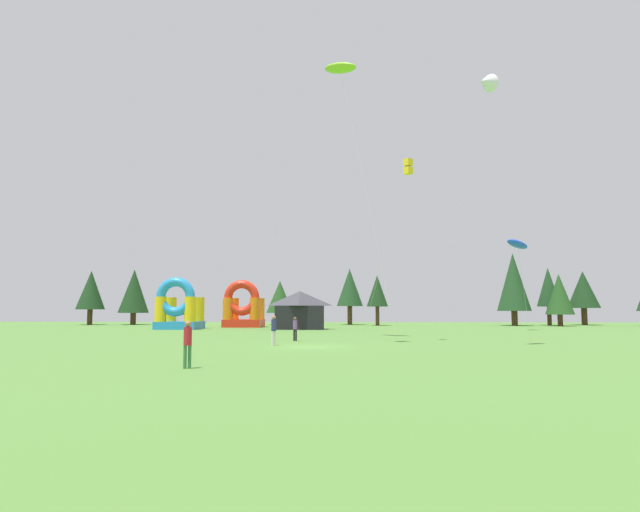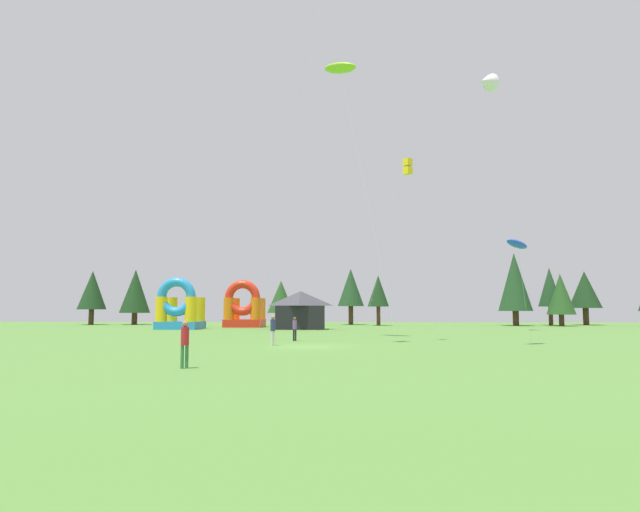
# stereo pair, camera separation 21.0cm
# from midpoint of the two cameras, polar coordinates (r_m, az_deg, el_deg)

# --- Properties ---
(ground_plane) EXTENTS (120.00, 120.00, 0.00)m
(ground_plane) POSITION_cam_midpoint_polar(r_m,az_deg,el_deg) (34.15, -1.25, -9.26)
(ground_plane) COLOR #548438
(kite_yellow_box) EXTENTS (3.73, 4.10, 13.07)m
(kite_yellow_box) POSITION_cam_midpoint_polar(r_m,az_deg,el_deg) (41.10, 8.85, 8.98)
(kite_yellow_box) COLOR yellow
(kite_yellow_box) RESTS_ON ground_plane
(kite_lime_parafoil) EXTENTS (5.73, 4.09, 22.70)m
(kite_lime_parafoil) POSITION_cam_midpoint_polar(r_m,az_deg,el_deg) (48.11, 1.95, 18.68)
(kite_lime_parafoil) COLOR #8CD826
(kite_lime_parafoil) RESTS_ON ground_plane
(kite_white_delta) EXTENTS (5.92, 6.14, 26.57)m
(kite_white_delta) POSITION_cam_midpoint_polar(r_m,az_deg,el_deg) (62.32, 16.55, 16.73)
(kite_white_delta) COLOR white
(kite_white_delta) RESTS_ON ground_plane
(kite_blue_parafoil) EXTENTS (1.96, 1.81, 6.86)m
(kite_blue_parafoil) POSITION_cam_midpoint_polar(r_m,az_deg,el_deg) (37.99, 19.43, 1.15)
(kite_blue_parafoil) COLOR blue
(kite_blue_parafoil) RESTS_ON ground_plane
(person_near_camera) EXTENTS (0.45, 0.45, 1.87)m
(person_near_camera) POSITION_cam_midpoint_polar(r_m,az_deg,el_deg) (35.13, -4.93, -7.32)
(person_near_camera) COLOR silver
(person_near_camera) RESTS_ON ground_plane
(person_left_edge) EXTENTS (0.39, 0.39, 1.69)m
(person_left_edge) POSITION_cam_midpoint_polar(r_m,az_deg,el_deg) (39.92, -2.72, -7.25)
(person_left_edge) COLOR black
(person_left_edge) RESTS_ON ground_plane
(person_midfield) EXTENTS (0.42, 0.42, 1.83)m
(person_midfield) POSITION_cam_midpoint_polar(r_m,az_deg,el_deg) (22.36, -13.67, -8.37)
(person_midfield) COLOR #33723F
(person_midfield) RESTS_ON ground_plane
(inflatable_red_slide) EXTENTS (4.59, 4.70, 5.76)m
(inflatable_red_slide) POSITION_cam_midpoint_polar(r_m,az_deg,el_deg) (69.46, -7.96, -5.53)
(inflatable_red_slide) COLOR red
(inflatable_red_slide) RESTS_ON ground_plane
(inflatable_yellow_castle) EXTENTS (4.55, 4.85, 5.72)m
(inflatable_yellow_castle) POSITION_cam_midpoint_polar(r_m,az_deg,el_deg) (64.26, -14.39, -5.43)
(inflatable_yellow_castle) COLOR #268CD8
(inflatable_yellow_castle) RESTS_ON ground_plane
(festival_tent) EXTENTS (5.20, 3.56, 4.22)m
(festival_tent) POSITION_cam_midpoint_polar(r_m,az_deg,el_deg) (61.97, -2.17, -5.57)
(festival_tent) COLOR black
(festival_tent) RESTS_ON ground_plane
(tree_row_0) EXTENTS (3.98, 3.98, 7.66)m
(tree_row_0) POSITION_cam_midpoint_polar(r_m,az_deg,el_deg) (85.80, -22.50, -3.27)
(tree_row_0) COLOR #4C331E
(tree_row_0) RESTS_ON ground_plane
(tree_row_1) EXTENTS (4.26, 4.26, 7.86)m
(tree_row_1) POSITION_cam_midpoint_polar(r_m,az_deg,el_deg) (83.91, -18.60, -3.45)
(tree_row_1) COLOR #4C331E
(tree_row_1) RESTS_ON ground_plane
(tree_row_2) EXTENTS (3.86, 3.86, 6.27)m
(tree_row_2) POSITION_cam_midpoint_polar(r_m,az_deg,el_deg) (80.22, -4.22, -4.21)
(tree_row_2) COLOR #4C331E
(tree_row_2) RESTS_ON ground_plane
(tree_row_3) EXTENTS (3.74, 3.74, 7.98)m
(tree_row_3) POSITION_cam_midpoint_polar(r_m,az_deg,el_deg) (79.78, 2.99, -3.27)
(tree_row_3) COLOR #4C331E
(tree_row_3) RESTS_ON ground_plane
(tree_row_4) EXTENTS (2.88, 2.88, 6.79)m
(tree_row_4) POSITION_cam_midpoint_polar(r_m,az_deg,el_deg) (76.06, 5.81, -3.63)
(tree_row_4) COLOR #4C331E
(tree_row_4) RESTS_ON ground_plane
(tree_row_5) EXTENTS (4.44, 4.44, 9.79)m
(tree_row_5) POSITION_cam_midpoint_polar(r_m,az_deg,el_deg) (79.62, 19.14, -2.55)
(tree_row_5) COLOR #4C331E
(tree_row_5) RESTS_ON ground_plane
(tree_row_6) EXTENTS (3.15, 3.15, 7.90)m
(tree_row_6) POSITION_cam_midpoint_polar(r_m,az_deg,el_deg) (82.77, 22.29, -3.00)
(tree_row_6) COLOR #4C331E
(tree_row_6) RESTS_ON ground_plane
(tree_row_7) EXTENTS (3.64, 3.64, 6.86)m
(tree_row_7) POSITION_cam_midpoint_polar(r_m,az_deg,el_deg) (79.62, 23.24, -3.62)
(tree_row_7) COLOR #4C331E
(tree_row_7) RESTS_ON ground_plane
(tree_row_8) EXTENTS (4.32, 4.32, 7.51)m
(tree_row_8) POSITION_cam_midpoint_polar(r_m,az_deg,el_deg) (86.11, 25.31, -3.16)
(tree_row_8) COLOR #4C331E
(tree_row_8) RESTS_ON ground_plane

